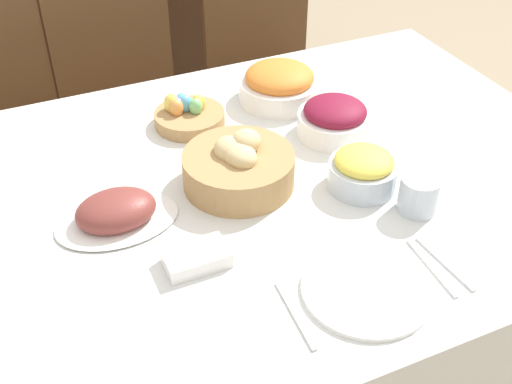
# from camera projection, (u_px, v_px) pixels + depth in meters

# --- Properties ---
(dining_table) EXTENTS (1.68, 1.11, 0.77)m
(dining_table) POSITION_uv_depth(u_px,v_px,m) (242.00, 304.00, 1.65)
(dining_table) COLOR silver
(dining_table) RESTS_ON ground
(chair_far_center) EXTENTS (0.46, 0.46, 0.92)m
(chair_far_center) POSITION_uv_depth(u_px,v_px,m) (132.00, 110.00, 2.20)
(chair_far_center) COLOR brown
(chair_far_center) RESTS_ON ground
(chair_far_right) EXTENTS (0.44, 0.44, 0.92)m
(chair_far_right) POSITION_uv_depth(u_px,v_px,m) (272.00, 80.00, 2.37)
(chair_far_right) COLOR brown
(chair_far_right) RESTS_ON ground
(sideboard) EXTENTS (1.38, 0.44, 0.92)m
(sideboard) POSITION_uv_depth(u_px,v_px,m) (131.00, 30.00, 2.83)
(sideboard) COLOR #3D2616
(sideboard) RESTS_ON ground
(bread_basket) EXTENTS (0.25, 0.25, 0.12)m
(bread_basket) POSITION_uv_depth(u_px,v_px,m) (240.00, 166.00, 1.40)
(bread_basket) COLOR #AD8451
(bread_basket) RESTS_ON dining_table
(egg_basket) EXTENTS (0.18, 0.18, 0.08)m
(egg_basket) POSITION_uv_depth(u_px,v_px,m) (188.00, 114.00, 1.61)
(egg_basket) COLOR #AD8451
(egg_basket) RESTS_ON dining_table
(ham_platter) EXTENTS (0.26, 0.18, 0.07)m
(ham_platter) POSITION_uv_depth(u_px,v_px,m) (116.00, 213.00, 1.31)
(ham_platter) COLOR white
(ham_platter) RESTS_ON dining_table
(pineapple_bowl) EXTENTS (0.15, 0.15, 0.09)m
(pineapple_bowl) POSITION_uv_depth(u_px,v_px,m) (363.00, 170.00, 1.39)
(pineapple_bowl) COLOR silver
(pineapple_bowl) RESTS_ON dining_table
(beet_salad_bowl) EXTENTS (0.18, 0.18, 0.09)m
(beet_salad_bowl) POSITION_uv_depth(u_px,v_px,m) (334.00, 119.00, 1.56)
(beet_salad_bowl) COLOR white
(beet_salad_bowl) RESTS_ON dining_table
(carrot_bowl) EXTENTS (0.21, 0.21, 0.10)m
(carrot_bowl) POSITION_uv_depth(u_px,v_px,m) (279.00, 84.00, 1.69)
(carrot_bowl) COLOR white
(carrot_bowl) RESTS_ON dining_table
(dinner_plate) EXTENTS (0.24, 0.24, 0.01)m
(dinner_plate) POSITION_uv_depth(u_px,v_px,m) (366.00, 289.00, 1.16)
(dinner_plate) COLOR white
(dinner_plate) RESTS_ON dining_table
(fork) EXTENTS (0.02, 0.16, 0.00)m
(fork) POSITION_uv_depth(u_px,v_px,m) (295.00, 315.00, 1.12)
(fork) COLOR silver
(fork) RESTS_ON dining_table
(knife) EXTENTS (0.02, 0.16, 0.00)m
(knife) POSITION_uv_depth(u_px,v_px,m) (431.00, 267.00, 1.21)
(knife) COLOR silver
(knife) RESTS_ON dining_table
(spoon) EXTENTS (0.02, 0.16, 0.00)m
(spoon) POSITION_uv_depth(u_px,v_px,m) (444.00, 263.00, 1.22)
(spoon) COLOR silver
(spoon) RESTS_ON dining_table
(drinking_cup) EXTENTS (0.08, 0.08, 0.08)m
(drinking_cup) POSITION_uv_depth(u_px,v_px,m) (419.00, 194.00, 1.33)
(drinking_cup) COLOR silver
(drinking_cup) RESTS_ON dining_table
(butter_dish) EXTENTS (0.12, 0.08, 0.03)m
(butter_dish) POSITION_uv_depth(u_px,v_px,m) (196.00, 258.00, 1.21)
(butter_dish) COLOR white
(butter_dish) RESTS_ON dining_table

